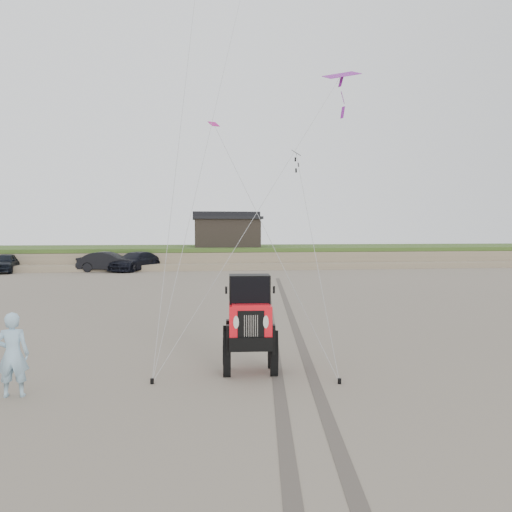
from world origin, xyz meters
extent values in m
plane|color=#6B6054|center=(0.00, 0.00, 0.00)|extent=(160.00, 160.00, 0.00)
cube|color=#7A6B54|center=(0.00, 38.00, 0.70)|extent=(160.00, 12.00, 1.40)
cube|color=#2D4719|center=(0.00, 38.00, 1.55)|extent=(160.00, 12.00, 0.35)
cube|color=#7A6B54|center=(0.00, 31.50, 0.25)|extent=(160.00, 3.50, 0.50)
cube|color=black|center=(2.00, 37.00, 3.03)|extent=(6.00, 5.00, 2.60)
cube|color=black|center=(2.00, 37.00, 4.45)|extent=(6.40, 5.40, 0.25)
cube|color=black|center=(2.00, 37.00, 4.83)|extent=(6.40, 1.20, 0.50)
imported|color=black|center=(-15.91, 30.32, 0.76)|extent=(2.34, 4.63, 1.51)
imported|color=black|center=(-7.91, 30.07, 0.78)|extent=(5.00, 2.57, 1.57)
imported|color=black|center=(-5.89, 30.68, 0.77)|extent=(4.56, 5.65, 1.54)
imported|color=#84A7CC|center=(-4.96, -0.42, 0.85)|extent=(0.64, 0.44, 1.70)
cube|color=#B31679|center=(-0.57, 7.56, 7.16)|extent=(0.46, 0.43, 0.23)
cube|color=black|center=(2.45, 7.43, 6.17)|extent=(0.30, 0.53, 0.30)
cube|color=#881B94|center=(4.49, 8.48, 9.39)|extent=(1.44, 0.92, 0.62)
cylinder|color=black|center=(-2.28, 0.05, 0.06)|extent=(0.08, 0.08, 0.12)
cylinder|color=black|center=(1.74, -0.47, 0.06)|extent=(0.08, 0.08, 0.12)
cube|color=#4C443D|center=(1.60, 8.00, 0.00)|extent=(4.42, 29.74, 0.01)
cube|color=#4C443D|center=(2.40, 8.00, 0.00)|extent=(4.42, 29.74, 0.01)
camera|label=1|loc=(-1.44, -10.77, 3.33)|focal=35.00mm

